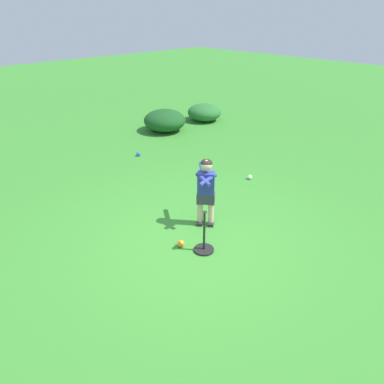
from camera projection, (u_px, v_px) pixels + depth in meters
ground_plane at (196, 242)px, 5.27m from camera, size 40.00×40.00×0.00m
child_batter at (206, 187)px, 5.42m from camera, size 0.45×0.53×1.08m
play_ball_center_lawn at (181, 244)px, 5.15m from camera, size 0.10×0.10×0.10m
play_ball_far_left at (138, 154)px, 8.28m from camera, size 0.09×0.09×0.09m
play_ball_by_bucket at (250, 177)px, 7.17m from camera, size 0.09×0.09×0.09m
batting_tee at (204, 244)px, 5.04m from camera, size 0.28×0.28×0.62m
shrub_left_background at (204, 112)px, 10.77m from camera, size 0.98×1.00×0.49m
shrub_right_background at (165, 120)px, 9.85m from camera, size 1.12×1.14×0.57m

